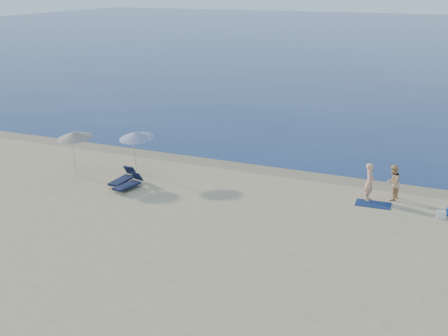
% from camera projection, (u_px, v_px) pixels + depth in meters
% --- Properties ---
extents(sea, '(240.00, 160.00, 0.01)m').
position_uv_depth(sea, '(430.00, 39.00, 100.54)').
color(sea, '#0D204E').
rests_on(sea, ground).
extents(wet_sand_strip, '(240.00, 1.60, 0.00)m').
position_uv_depth(wet_sand_strip, '(315.00, 176.00, 30.46)').
color(wet_sand_strip, '#847254').
rests_on(wet_sand_strip, ground).
extents(person_left, '(0.46, 0.69, 1.88)m').
position_uv_depth(person_left, '(370.00, 182.00, 26.85)').
color(person_left, '#DE9D7D').
rests_on(person_left, ground).
extents(person_right, '(0.83, 0.97, 1.76)m').
position_uv_depth(person_right, '(393.00, 182.00, 26.99)').
color(person_right, tan).
rests_on(person_right, ground).
extents(beach_towel, '(1.68, 0.99, 0.03)m').
position_uv_depth(beach_towel, '(373.00, 204.00, 26.66)').
color(beach_towel, '#0D1C45').
rests_on(beach_towel, ground).
extents(white_bag, '(0.44, 0.40, 0.33)m').
position_uv_depth(white_bag, '(441.00, 214.00, 25.11)').
color(white_bag, white).
rests_on(white_bag, ground).
extents(umbrella_near, '(2.10, 2.12, 2.46)m').
position_uv_depth(umbrella_near, '(136.00, 135.00, 30.38)').
color(umbrella_near, silver).
rests_on(umbrella_near, ground).
extents(umbrella_far, '(2.24, 2.26, 2.54)m').
position_uv_depth(umbrella_far, '(74.00, 135.00, 30.13)').
color(umbrella_far, silver).
rests_on(umbrella_far, ground).
extents(lounger_left, '(0.63, 1.83, 0.80)m').
position_uv_depth(lounger_left, '(123.00, 179.00, 29.25)').
color(lounger_left, '#121933').
rests_on(lounger_left, ground).
extents(lounger_right, '(0.90, 1.80, 0.76)m').
position_uv_depth(lounger_right, '(129.00, 184.00, 28.51)').
color(lounger_right, '#121933').
rests_on(lounger_right, ground).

